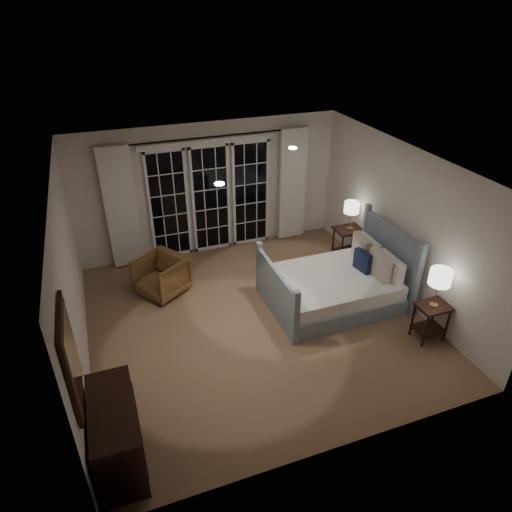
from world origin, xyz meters
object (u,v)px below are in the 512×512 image
object	(u,v)px
bed	(337,285)
lamp_right	(352,208)
nightstand_left	(431,317)
lamp_left	(440,278)
nightstand_right	(348,239)
armchair	(161,276)
dresser	(117,434)

from	to	relation	value
bed	lamp_right	distance (m)	1.60
nightstand_left	lamp_left	bearing A→B (deg)	90.00
nightstand_right	armchair	size ratio (longest dim) A/B	0.90
nightstand_left	nightstand_right	bearing A→B (deg)	89.59
nightstand_left	dresser	bearing A→B (deg)	-173.35
armchair	nightstand_right	bearing A→B (deg)	53.75
nightstand_right	lamp_left	bearing A→B (deg)	-90.41
dresser	nightstand_left	bearing A→B (deg)	6.65
lamp_right	nightstand_left	bearing A→B (deg)	-90.41
bed	nightstand_right	bearing A→B (deg)	52.95
nightstand_left	armchair	xyz separation A→B (m)	(-3.47, 2.53, -0.05)
nightstand_left	lamp_right	bearing A→B (deg)	89.59
bed	nightstand_right	xyz separation A→B (m)	(0.84, 1.11, 0.13)
nightstand_right	lamp_left	size ratio (longest dim) A/B	1.13
armchair	dresser	distance (m)	3.21
lamp_left	dresser	bearing A→B (deg)	-173.35
bed	nightstand_left	size ratio (longest dim) A/B	3.51
lamp_left	armchair	distance (m)	4.35
bed	lamp_left	xyz separation A→B (m)	(0.82, -1.29, 0.75)
bed	nightstand_right	distance (m)	1.40
dresser	lamp_right	bearing A→B (deg)	33.11
nightstand_left	lamp_left	size ratio (longest dim) A/B	1.00
bed	lamp_left	distance (m)	1.71
nightstand_left	dresser	world-z (taller)	dresser
lamp_left	lamp_right	xyz separation A→B (m)	(0.02, 2.41, 0.03)
bed	lamp_right	size ratio (longest dim) A/B	3.92
nightstand_left	nightstand_right	xyz separation A→B (m)	(0.02, 2.41, 0.06)
bed	lamp_right	xyz separation A→B (m)	(0.84, 1.11, 0.78)
lamp_right	dresser	bearing A→B (deg)	-146.89
nightstand_right	armchair	bearing A→B (deg)	178.06
nightstand_left	nightstand_right	world-z (taller)	nightstand_right
lamp_left	bed	bearing A→B (deg)	122.41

